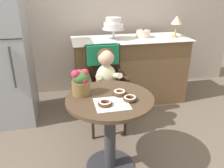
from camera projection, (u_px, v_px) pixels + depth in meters
The scene contains 15 objects.
ground_plane at pixel (110, 166), 2.17m from camera, with size 8.00×8.00×0.00m, color #6B5B4C.
back_wall at pixel (84, 1), 3.30m from camera, with size 4.80×0.10×2.70m, color #B2A393.
cafe_table at pixel (110, 120), 1.97m from camera, with size 0.72×0.72×0.72m.
wicker_chair at pixel (104, 74), 2.59m from camera, with size 0.42×0.45×0.95m.
seated_child at pixel (107, 76), 2.44m from camera, with size 0.27×0.32×0.73m.
paper_napkin at pixel (112, 104), 1.78m from camera, with size 0.26×0.24×0.00m, color white.
donut_front at pixel (120, 93), 1.91m from camera, with size 0.12×0.12×0.04m.
donut_mid at pixel (105, 103), 1.75m from camera, with size 0.11×0.11×0.04m.
donut_side at pixel (130, 98), 1.83m from camera, with size 0.11×0.11×0.03m.
flower_vase at pixel (81, 82), 1.89m from camera, with size 0.15×0.15×0.22m.
display_counter at pixel (130, 70), 3.26m from camera, with size 1.56×0.62×0.90m.
tiered_cake_stand at pixel (113, 25), 2.97m from camera, with size 0.30×0.30×0.28m.
round_layer_cake at pixel (143, 34), 3.14m from camera, with size 0.19×0.19×0.12m.
table_lamp at pixel (177, 21), 3.08m from camera, with size 0.15×0.15×0.28m.
refrigerator at pixel (0, 53), 2.62m from camera, with size 0.64×0.63×1.70m.
Camera 1 is at (-0.33, -1.66, 1.57)m, focal length 37.26 mm.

